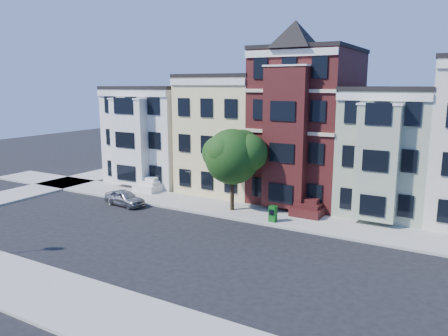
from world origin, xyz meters
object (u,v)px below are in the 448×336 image
Objects in this scene: parked_car at (125,198)px; fire_hydrant at (125,193)px; street_tree at (232,160)px; newspaper_box at (273,214)px.

fire_hydrant is (-1.53, 1.62, -0.18)m from parked_car.
street_tree is 6.87× the size of newspaper_box.
street_tree is 12.86× the size of fire_hydrant.
street_tree reaches higher than parked_car.
fire_hydrant is at bearing -178.43° from newspaper_box.
parked_car is at bearing -161.25° from street_tree.
parked_car is at bearing -170.73° from newspaper_box.
newspaper_box is 13.56m from fire_hydrant.
street_tree is at bearing 165.08° from newspaper_box.
parked_car is 12.14m from newspaper_box.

